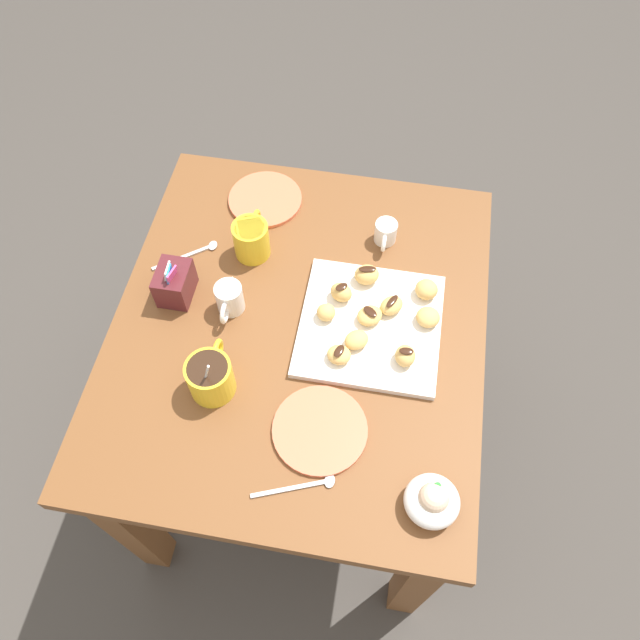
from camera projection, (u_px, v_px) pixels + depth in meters
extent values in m
plane|color=#423D38|center=(305.00, 440.00, 1.94)|extent=(8.00, 8.00, 0.00)
cube|color=brown|center=(299.00, 329.00, 1.36)|extent=(0.92, 0.81, 0.04)
cube|color=brown|center=(416.00, 577.00, 1.42)|extent=(0.07, 0.07, 0.66)
cube|color=brown|center=(441.00, 292.00, 1.83)|extent=(0.07, 0.07, 0.66)
cube|color=brown|center=(131.00, 524.00, 1.48)|extent=(0.07, 0.07, 0.66)
cube|color=brown|center=(217.00, 260.00, 1.90)|extent=(0.07, 0.07, 0.66)
cube|color=white|center=(370.00, 325.00, 1.33)|extent=(0.30, 0.30, 0.02)
cylinder|color=yellow|center=(210.00, 378.00, 1.23)|extent=(0.09, 0.09, 0.09)
torus|color=yellow|center=(217.00, 352.00, 1.25)|extent=(0.06, 0.01, 0.06)
cylinder|color=#331E11|center=(207.00, 369.00, 1.20)|extent=(0.08, 0.08, 0.01)
cylinder|color=silver|center=(205.00, 379.00, 1.19)|extent=(0.01, 0.04, 0.12)
cylinder|color=yellow|center=(251.00, 240.00, 1.41)|extent=(0.08, 0.08, 0.09)
torus|color=yellow|center=(256.00, 222.00, 1.43)|extent=(0.06, 0.01, 0.06)
cylinder|color=#331E11|center=(250.00, 229.00, 1.38)|extent=(0.07, 0.07, 0.01)
cylinder|color=white|center=(230.00, 298.00, 1.34)|extent=(0.06, 0.06, 0.07)
cone|color=white|center=(231.00, 280.00, 1.33)|extent=(0.02, 0.02, 0.02)
torus|color=white|center=(225.00, 312.00, 1.31)|extent=(0.05, 0.01, 0.05)
cylinder|color=white|center=(228.00, 290.00, 1.31)|extent=(0.05, 0.05, 0.01)
cube|color=#561E23|center=(175.00, 283.00, 1.35)|extent=(0.09, 0.07, 0.08)
cube|color=#2D84D1|center=(169.00, 274.00, 1.30)|extent=(0.04, 0.01, 0.03)
cube|color=#EA4C93|center=(172.00, 275.00, 1.30)|extent=(0.04, 0.02, 0.03)
cube|color=white|center=(167.00, 271.00, 1.31)|extent=(0.04, 0.01, 0.03)
ellipsoid|color=white|center=(432.00, 501.00, 1.12)|extent=(0.10, 0.10, 0.06)
sphere|color=beige|center=(434.00, 498.00, 1.10)|extent=(0.06, 0.06, 0.06)
ellipsoid|color=green|center=(436.00, 489.00, 1.09)|extent=(0.03, 0.03, 0.02)
cylinder|color=white|center=(386.00, 232.00, 1.44)|extent=(0.05, 0.05, 0.05)
cone|color=white|center=(388.00, 219.00, 1.44)|extent=(0.02, 0.02, 0.02)
torus|color=white|center=(384.00, 243.00, 1.42)|extent=(0.04, 0.01, 0.04)
cylinder|color=#381E11|center=(386.00, 226.00, 1.43)|extent=(0.04, 0.04, 0.01)
cylinder|color=#E5704C|center=(265.00, 199.00, 1.53)|extent=(0.18, 0.18, 0.01)
cylinder|color=#E5704C|center=(320.00, 430.00, 1.21)|extent=(0.19, 0.19, 0.01)
cube|color=silver|center=(290.00, 489.00, 1.15)|extent=(0.06, 0.14, 0.00)
ellipsoid|color=silver|center=(330.00, 481.00, 1.16)|extent=(0.03, 0.02, 0.01)
cube|color=silver|center=(183.00, 257.00, 1.44)|extent=(0.10, 0.12, 0.00)
ellipsoid|color=silver|center=(213.00, 245.00, 1.45)|extent=(0.03, 0.02, 0.01)
ellipsoid|color=#E5B260|center=(357.00, 340.00, 1.29)|extent=(0.07, 0.07, 0.03)
ellipsoid|color=#E5B260|center=(341.00, 292.00, 1.35)|extent=(0.06, 0.06, 0.04)
ellipsoid|color=#381E11|center=(341.00, 287.00, 1.33)|extent=(0.03, 0.03, 0.00)
ellipsoid|color=#E5B260|center=(428.00, 317.00, 1.32)|extent=(0.07, 0.07, 0.03)
ellipsoid|color=#E5B260|center=(367.00, 275.00, 1.37)|extent=(0.06, 0.07, 0.04)
ellipsoid|color=#381E11|center=(367.00, 269.00, 1.35)|extent=(0.03, 0.04, 0.00)
ellipsoid|color=#E5B260|center=(405.00, 356.00, 1.26)|extent=(0.05, 0.04, 0.04)
ellipsoid|color=#381E11|center=(406.00, 351.00, 1.25)|extent=(0.02, 0.03, 0.00)
ellipsoid|color=#E5B260|center=(339.00, 355.00, 1.27)|extent=(0.05, 0.05, 0.03)
ellipsoid|color=#381E11|center=(339.00, 351.00, 1.26)|extent=(0.04, 0.03, 0.00)
ellipsoid|color=#E5B260|center=(326.00, 312.00, 1.32)|extent=(0.05, 0.05, 0.03)
ellipsoid|color=#E5B260|center=(370.00, 316.00, 1.32)|extent=(0.07, 0.07, 0.03)
ellipsoid|color=#381E11|center=(370.00, 312.00, 1.31)|extent=(0.04, 0.04, 0.00)
ellipsoid|color=#E5B260|center=(426.00, 289.00, 1.35)|extent=(0.06, 0.06, 0.04)
ellipsoid|color=#E5B260|center=(391.00, 306.00, 1.33)|extent=(0.07, 0.07, 0.03)
ellipsoid|color=#381E11|center=(392.00, 301.00, 1.32)|extent=(0.04, 0.03, 0.00)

